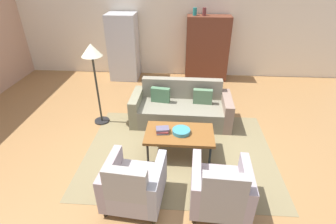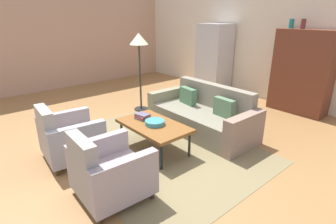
# 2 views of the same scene
# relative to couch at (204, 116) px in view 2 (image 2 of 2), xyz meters

# --- Properties ---
(ground_plane) EXTENTS (11.46, 11.46, 0.00)m
(ground_plane) POSITION_rel_couch_xyz_m (-0.13, -1.19, -0.29)
(ground_plane) COLOR olive
(wall_back) EXTENTS (9.55, 0.12, 2.80)m
(wall_back) POSITION_rel_couch_xyz_m (-0.13, 2.76, 1.11)
(wall_back) COLOR beige
(wall_back) RESTS_ON ground
(wall_left) EXTENTS (0.12, 7.90, 2.80)m
(wall_left) POSITION_rel_couch_xyz_m (-4.91, -1.19, 1.11)
(wall_left) COLOR tan
(wall_left) RESTS_ON ground
(area_rug) EXTENTS (3.40, 2.60, 0.01)m
(area_rug) POSITION_rel_couch_xyz_m (-0.00, -1.14, -0.28)
(area_rug) COLOR olive
(area_rug) RESTS_ON ground
(couch) EXTENTS (2.11, 0.93, 0.86)m
(couch) POSITION_rel_couch_xyz_m (0.00, 0.00, 0.00)
(couch) COLOR slate
(couch) RESTS_ON ground
(coffee_table) EXTENTS (1.20, 0.70, 0.46)m
(coffee_table) POSITION_rel_couch_xyz_m (-0.00, -1.19, 0.13)
(coffee_table) COLOR black
(coffee_table) RESTS_ON ground
(armchair_left) EXTENTS (0.87, 0.87, 0.88)m
(armchair_left) POSITION_rel_couch_xyz_m (-0.61, -2.35, 0.06)
(armchair_left) COLOR #2E2520
(armchair_left) RESTS_ON ground
(armchair_right) EXTENTS (0.83, 0.83, 0.88)m
(armchair_right) POSITION_rel_couch_xyz_m (0.60, -2.35, 0.06)
(armchair_right) COLOR #3C290F
(armchair_right) RESTS_ON ground
(fruit_bowl) EXTENTS (0.31, 0.31, 0.07)m
(fruit_bowl) POSITION_rel_couch_xyz_m (0.03, -1.19, 0.21)
(fruit_bowl) COLOR teal
(fruit_bowl) RESTS_ON coffee_table
(book_stack) EXTENTS (0.25, 0.22, 0.09)m
(book_stack) POSITION_rel_couch_xyz_m (-0.30, -1.19, 0.21)
(book_stack) COLOR #525165
(book_stack) RESTS_ON coffee_table
(cabinet) EXTENTS (1.20, 0.51, 1.80)m
(cabinet) POSITION_rel_couch_xyz_m (0.66, 2.42, 0.61)
(cabinet) COLOR brown
(cabinet) RESTS_ON ground
(vase_tall) EXTENTS (0.11, 0.11, 0.20)m
(vase_tall) POSITION_rel_couch_xyz_m (0.26, 2.41, 1.61)
(vase_tall) COLOR #1D726D
(vase_tall) RESTS_ON cabinet
(vase_round) EXTENTS (0.10, 0.10, 0.20)m
(vase_round) POSITION_rel_couch_xyz_m (0.51, 2.41, 1.61)
(vase_round) COLOR brown
(vase_round) RESTS_ON cabinet
(refrigerator) EXTENTS (0.80, 0.73, 1.85)m
(refrigerator) POSITION_rel_couch_xyz_m (-1.73, 2.31, 0.64)
(refrigerator) COLOR #B7BABF
(refrigerator) RESTS_ON ground
(floor_lamp) EXTENTS (0.40, 0.40, 1.72)m
(floor_lamp) POSITION_rel_couch_xyz_m (-1.73, -0.21, 1.16)
(floor_lamp) COLOR black
(floor_lamp) RESTS_ON ground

